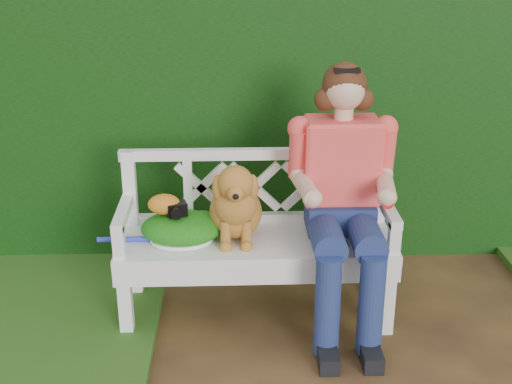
{
  "coord_description": "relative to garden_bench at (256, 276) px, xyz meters",
  "views": [
    {
      "loc": [
        -0.67,
        -2.48,
        2.1
      ],
      "look_at": [
        -0.55,
        0.9,
        0.75
      ],
      "focal_mm": 48.0,
      "sensor_mm": 36.0,
      "label": 1
    }
  ],
  "objects": [
    {
      "name": "brick_wall",
      "position": [
        0.55,
        1.0,
        0.86
      ],
      "size": [
        10.0,
        0.3,
        2.2
      ],
      "primitive_type": "cube",
      "color": "maroon",
      "rests_on": "ground"
    },
    {
      "name": "ivy_hedge",
      "position": [
        0.55,
        0.78,
        0.61
      ],
      "size": [
        10.0,
        0.18,
        1.7
      ],
      "primitive_type": "cube",
      "color": "#154B0F",
      "rests_on": "ground"
    },
    {
      "name": "garden_bench",
      "position": [
        0.0,
        0.0,
        0.0
      ],
      "size": [
        1.63,
        0.75,
        0.48
      ],
      "primitive_type": null,
      "rotation": [
        0.0,
        0.0,
        0.1
      ],
      "color": "white",
      "rests_on": "ground"
    },
    {
      "name": "seated_woman",
      "position": [
        0.45,
        -0.02,
        0.47
      ],
      "size": [
        0.77,
        0.92,
        1.42
      ],
      "primitive_type": null,
      "rotation": [
        0.0,
        0.0,
        0.23
      ],
      "color": "#DE4D60",
      "rests_on": "ground"
    },
    {
      "name": "dog",
      "position": [
        -0.11,
        0.0,
        0.47
      ],
      "size": [
        0.38,
        0.47,
        0.46
      ],
      "primitive_type": null,
      "rotation": [
        0.0,
        0.0,
        0.2
      ],
      "color": "#B4843D",
      "rests_on": "garden_bench"
    },
    {
      "name": "tennis_racket",
      "position": [
        -0.44,
        -0.03,
        0.26
      ],
      "size": [
        0.68,
        0.35,
        0.03
      ],
      "primitive_type": null,
      "rotation": [
        0.0,
        0.0,
        -0.11
      ],
      "color": "white",
      "rests_on": "garden_bench"
    },
    {
      "name": "green_bag",
      "position": [
        -0.4,
        -0.01,
        0.32
      ],
      "size": [
        0.48,
        0.39,
        0.15
      ],
      "primitive_type": null,
      "rotation": [
        0.0,
        0.0,
        0.1
      ],
      "color": "#26821B",
      "rests_on": "garden_bench"
    },
    {
      "name": "camera_item",
      "position": [
        -0.42,
        -0.02,
        0.43
      ],
      "size": [
        0.12,
        0.11,
        0.07
      ],
      "primitive_type": "cube",
      "rotation": [
        0.0,
        0.0,
        0.28
      ],
      "color": "black",
      "rests_on": "green_bag"
    },
    {
      "name": "baseball_glove",
      "position": [
        -0.49,
        -0.0,
        0.45
      ],
      "size": [
        0.18,
        0.14,
        0.11
      ],
      "primitive_type": "ellipsoid",
      "rotation": [
        0.0,
        0.0,
        0.04
      ],
      "color": "orange",
      "rests_on": "green_bag"
    }
  ]
}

